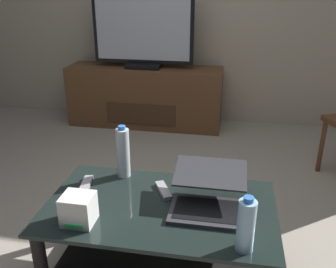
{
  "coord_description": "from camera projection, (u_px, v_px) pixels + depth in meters",
  "views": [
    {
      "loc": [
        0.38,
        -1.65,
        1.39
      ],
      "look_at": [
        0.03,
        0.26,
        0.58
      ],
      "focal_mm": 39.09,
      "sensor_mm": 36.0,
      "label": 1
    }
  ],
  "objects": [
    {
      "name": "ground_plane",
      "position": [
        154.0,
        244.0,
        2.1
      ],
      "size": [
        7.68,
        7.68,
        0.0
      ],
      "primitive_type": "plane",
      "color": "#9E9384"
    },
    {
      "name": "soundbar_remote",
      "position": [
        86.0,
        185.0,
        1.85
      ],
      "size": [
        0.07,
        0.17,
        0.02
      ],
      "primitive_type": "cube",
      "rotation": [
        0.0,
        0.0,
        0.17
      ],
      "color": "#99999E",
      "rests_on": "coffee_table"
    },
    {
      "name": "tv_remote",
      "position": [
        164.0,
        190.0,
        1.8
      ],
      "size": [
        0.11,
        0.16,
        0.02
      ],
      "primitive_type": "cube",
      "rotation": [
        0.0,
        0.0,
        0.47
      ],
      "color": "#99999E",
      "rests_on": "coffee_table"
    },
    {
      "name": "water_bottle_far",
      "position": [
        123.0,
        153.0,
        1.91
      ],
      "size": [
        0.07,
        0.07,
        0.29
      ],
      "color": "silver",
      "rests_on": "coffee_table"
    },
    {
      "name": "television",
      "position": [
        143.0,
        31.0,
        3.47
      ],
      "size": [
        0.97,
        0.2,
        0.73
      ],
      "color": "black",
      "rests_on": "media_cabinet"
    },
    {
      "name": "media_cabinet",
      "position": [
        145.0,
        97.0,
        3.74
      ],
      "size": [
        1.55,
        0.41,
        0.6
      ],
      "color": "brown",
      "rests_on": "ground"
    },
    {
      "name": "water_bottle_near",
      "position": [
        246.0,
        225.0,
        1.38
      ],
      "size": [
        0.07,
        0.07,
        0.24
      ],
      "color": "#99C6E5",
      "rests_on": "coffee_table"
    },
    {
      "name": "router_box",
      "position": [
        79.0,
        209.0,
        1.56
      ],
      "size": [
        0.13,
        0.12,
        0.13
      ],
      "color": "white",
      "rests_on": "coffee_table"
    },
    {
      "name": "laptop",
      "position": [
        209.0,
        195.0,
        1.67
      ],
      "size": [
        0.34,
        0.37,
        0.16
      ],
      "color": "#333338",
      "rests_on": "coffee_table"
    },
    {
      "name": "cell_phone",
      "position": [
        75.0,
        199.0,
        1.74
      ],
      "size": [
        0.13,
        0.16,
        0.01
      ],
      "primitive_type": "cube",
      "rotation": [
        0.0,
        0.0,
        -0.51
      ],
      "color": "black",
      "rests_on": "coffee_table"
    },
    {
      "name": "coffee_table",
      "position": [
        160.0,
        230.0,
        1.75
      ],
      "size": [
        1.07,
        0.63,
        0.43
      ],
      "color": "black",
      "rests_on": "ground"
    }
  ]
}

